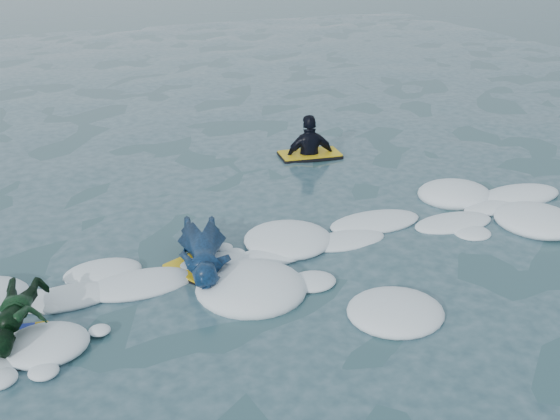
# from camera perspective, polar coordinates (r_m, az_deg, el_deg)

# --- Properties ---
(ground) EXTENTS (120.00, 120.00, 0.00)m
(ground) POSITION_cam_1_polar(r_m,az_deg,el_deg) (7.52, -1.85, -9.36)
(ground) COLOR #19353D
(ground) RESTS_ON ground
(foam_band) EXTENTS (12.00, 3.10, 0.30)m
(foam_band) POSITION_cam_1_polar(r_m,az_deg,el_deg) (8.35, -4.49, -5.85)
(foam_band) COLOR white
(foam_band) RESTS_ON ground
(prone_woman_unit) EXTENTS (1.05, 1.82, 0.45)m
(prone_woman_unit) POSITION_cam_1_polar(r_m,az_deg,el_deg) (8.54, -6.16, -3.47)
(prone_woman_unit) COLOR black
(prone_woman_unit) RESTS_ON ground
(prone_child_unit) EXTENTS (0.95, 1.32, 0.47)m
(prone_child_unit) POSITION_cam_1_polar(r_m,az_deg,el_deg) (7.64, -20.41, -8.31)
(prone_child_unit) COLOR black
(prone_child_unit) RESTS_ON ground
(waiting_rider_unit) EXTENTS (1.15, 0.74, 1.62)m
(waiting_rider_unit) POSITION_cam_1_polar(r_m,az_deg,el_deg) (12.55, 2.43, 4.17)
(waiting_rider_unit) COLOR black
(waiting_rider_unit) RESTS_ON ground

